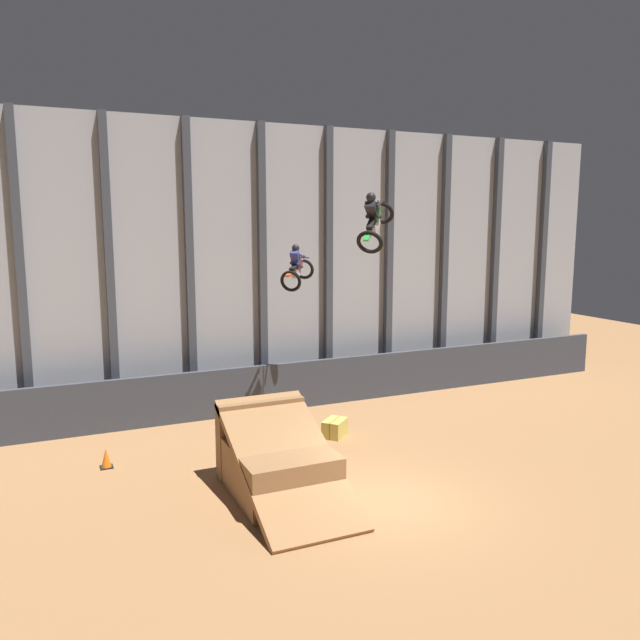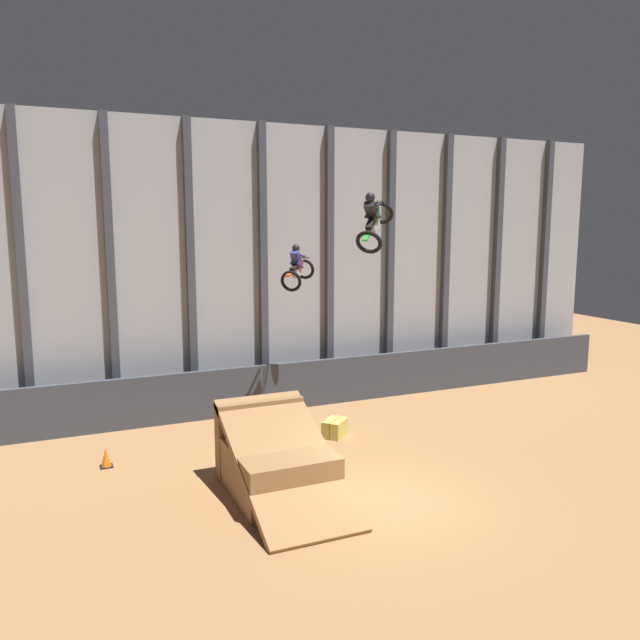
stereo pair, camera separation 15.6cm
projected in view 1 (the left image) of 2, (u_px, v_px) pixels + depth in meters
The scene contains 8 objects.
ground_plane at pixel (389, 502), 15.76m from camera, with size 60.00×60.00×0.00m, color #996B42.
arena_back_wall at pixel (261, 266), 23.79m from camera, with size 32.00×0.40×10.68m.
lower_barrier at pixel (274, 388), 23.30m from camera, with size 31.36×0.20×1.79m.
dirt_ramp at pixel (276, 461), 16.41m from camera, with size 2.47×4.67×2.29m.
rider_bike_left_air at pixel (297, 269), 21.18m from camera, with size 1.63×1.71×1.60m.
rider_bike_right_air at pixel (374, 221), 16.98m from camera, with size 1.68×1.69×1.70m.
traffic_cone_near_ramp at pixel (106, 458), 17.93m from camera, with size 0.36×0.36×0.58m.
hay_bale_trackside at pixel (335, 428), 20.59m from camera, with size 1.07×1.05×0.57m.
Camera 1 is at (-7.67, -12.86, 6.97)m, focal length 35.00 mm.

